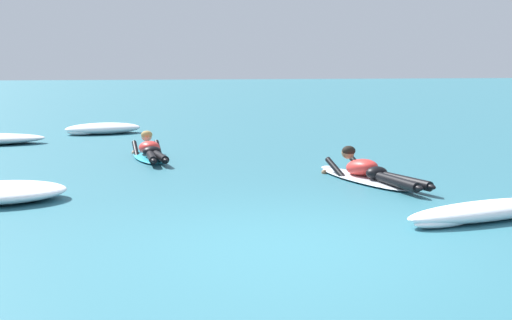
{
  "coord_description": "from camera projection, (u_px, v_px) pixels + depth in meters",
  "views": [
    {
      "loc": [
        -1.67,
        -6.24,
        1.79
      ],
      "look_at": [
        0.56,
        4.86,
        0.16
      ],
      "focal_mm": 46.99,
      "sensor_mm": 36.0,
      "label": 1
    }
  ],
  "objects": [
    {
      "name": "surfer_near",
      "position": [
        368.0,
        173.0,
        10.21
      ],
      "size": [
        1.07,
        2.75,
        0.55
      ],
      "color": "silver",
      "rests_on": "ground"
    },
    {
      "name": "surfer_far",
      "position": [
        150.0,
        152.0,
        12.64
      ],
      "size": [
        0.75,
        2.43,
        0.54
      ],
      "color": "#2DB2D1",
      "rests_on": "ground"
    },
    {
      "name": "ground_plane",
      "position": [
        192.0,
        137.0,
        16.34
      ],
      "size": [
        120.0,
        120.0,
        0.0
      ],
      "primitive_type": "plane",
      "color": "#2D6B7A"
    },
    {
      "name": "whitewater_mid_right",
      "position": [
        488.0,
        211.0,
        7.73
      ],
      "size": [
        2.32,
        1.04,
        0.22
      ],
      "color": "white",
      "rests_on": "ground"
    },
    {
      "name": "whitewater_front",
      "position": [
        103.0,
        129.0,
        17.18
      ],
      "size": [
        2.06,
        1.3,
        0.28
      ],
      "color": "white",
      "rests_on": "ground"
    }
  ]
}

